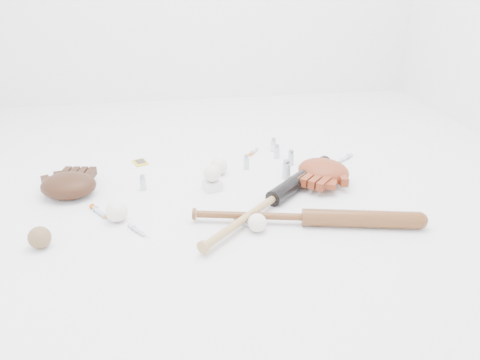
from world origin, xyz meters
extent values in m
plane|color=white|center=(0.00, 0.00, 0.00)|extent=(3.00, 3.00, 0.00)
cube|color=gold|center=(-0.38, 0.40, 0.00)|extent=(0.09, 0.10, 0.00)
cube|color=white|center=(-0.07, 0.06, 0.02)|extent=(0.09, 0.09, 0.04)
sphere|color=white|center=(-0.07, 0.06, 0.08)|extent=(0.07, 0.07, 0.07)
sphere|color=white|center=(-0.45, -0.14, 0.04)|extent=(0.08, 0.08, 0.08)
sphere|color=white|center=(-0.02, 0.22, 0.04)|extent=(0.08, 0.08, 0.08)
sphere|color=white|center=(0.05, -0.30, 0.03)|extent=(0.07, 0.07, 0.07)
sphere|color=brown|center=(-0.70, -0.28, 0.04)|extent=(0.08, 0.08, 0.08)
cylinder|color=silver|center=(0.33, 0.27, 0.04)|extent=(0.03, 0.03, 0.08)
cylinder|color=silver|center=(0.29, 0.45, 0.04)|extent=(0.03, 0.03, 0.07)
cylinder|color=silver|center=(0.29, 0.36, 0.04)|extent=(0.03, 0.03, 0.07)
cylinder|color=silver|center=(0.27, 0.12, 0.04)|extent=(0.04, 0.04, 0.09)
cylinder|color=silver|center=(-0.36, 0.11, 0.03)|extent=(0.03, 0.03, 0.07)
cylinder|color=silver|center=(0.11, 0.25, 0.04)|extent=(0.03, 0.03, 0.07)
camera|label=1|loc=(-0.24, -1.73, 0.90)|focal=35.00mm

